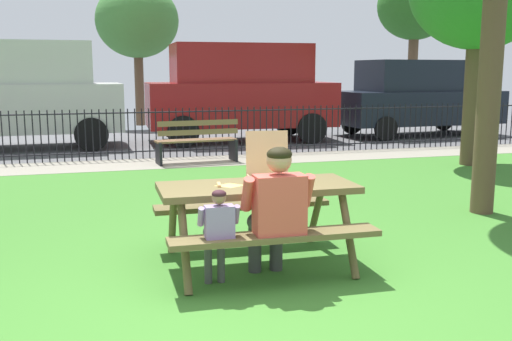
{
  "coord_description": "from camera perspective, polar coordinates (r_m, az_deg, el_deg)",
  "views": [
    {
      "loc": [
        -1.05,
        -4.09,
        1.81
      ],
      "look_at": [
        0.65,
        1.87,
        0.75
      ],
      "focal_mm": 41.33,
      "sensor_mm": 36.0,
      "label": 1
    }
  ],
  "objects": [
    {
      "name": "picnic_table_foreground",
      "position": [
        5.45,
        0.13,
        -3.13
      ],
      "size": [
        1.83,
        1.51,
        0.79
      ],
      "color": "brown",
      "rests_on": "ground"
    },
    {
      "name": "iron_fence_streetside",
      "position": [
        12.34,
        -10.95,
        3.56
      ],
      "size": [
        22.9,
        0.03,
        1.04
      ],
      "color": "black",
      "rests_on": "ground"
    },
    {
      "name": "park_bench_center",
      "position": [
        11.65,
        -5.74,
        2.77
      ],
      "size": [
        1.63,
        0.6,
        0.85
      ],
      "color": "brown",
      "rests_on": "ground"
    },
    {
      "name": "street_asphalt",
      "position": [
        15.4,
        -11.89,
        2.71
      ],
      "size": [
        28.0,
        6.07,
        0.01
      ],
      "primitive_type": "cube",
      "color": "#515154"
    },
    {
      "name": "adult_at_table",
      "position": [
        4.98,
        1.95,
        -3.68
      ],
      "size": [
        0.61,
        0.6,
        1.19
      ],
      "color": "#3A3A3A",
      "rests_on": "ground"
    },
    {
      "name": "far_tree_midleft",
      "position": [
        20.03,
        -11.42,
        13.99
      ],
      "size": [
        2.67,
        2.67,
        4.61
      ],
      "color": "brown",
      "rests_on": "ground"
    },
    {
      "name": "pizza_box_open",
      "position": [
        5.55,
        1.36,
        -0.16
      ],
      "size": [
        0.46,
        0.49,
        0.46
      ],
      "color": "tan",
      "rests_on": "picnic_table_foreground"
    },
    {
      "name": "ground",
      "position": [
        6.5,
        -6.01,
        -6.59
      ],
      "size": [
        28.0,
        12.14,
        0.02
      ],
      "primitive_type": "cube",
      "color": "#3A7629"
    },
    {
      "name": "cobblestone_walkway",
      "position": [
        11.71,
        -10.56,
        0.62
      ],
      "size": [
        28.0,
        1.4,
        0.01
      ],
      "primitive_type": "cube",
      "color": "gray"
    },
    {
      "name": "parked_car_left",
      "position": [
        14.74,
        -22.18,
        7.02
      ],
      "size": [
        4.74,
        2.16,
        2.46
      ],
      "color": "beige",
      "rests_on": "ground"
    },
    {
      "name": "pizza_slice_on_table",
      "position": [
        5.37,
        -2.74,
        -1.39
      ],
      "size": [
        0.25,
        0.2,
        0.02
      ],
      "color": "#E8C95D",
      "rests_on": "picnic_table_foreground"
    },
    {
      "name": "far_tree_center",
      "position": [
        23.23,
        15.15,
        15.02
      ],
      "size": [
        2.76,
        2.76,
        5.4
      ],
      "color": "brown",
      "rests_on": "ground"
    },
    {
      "name": "child_at_table",
      "position": [
        4.87,
        -3.71,
        -5.67
      ],
      "size": [
        0.34,
        0.33,
        0.86
      ],
      "color": "#484848",
      "rests_on": "ground"
    },
    {
      "name": "parked_car_right",
      "position": [
        17.15,
        15.47,
        6.96
      ],
      "size": [
        4.69,
        2.15,
        2.08
      ],
      "color": "black",
      "rests_on": "ground"
    },
    {
      "name": "parked_car_center",
      "position": [
        15.13,
        -1.51,
        7.77
      ],
      "size": [
        4.76,
        2.19,
        2.46
      ],
      "color": "maroon",
      "rests_on": "ground"
    }
  ]
}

